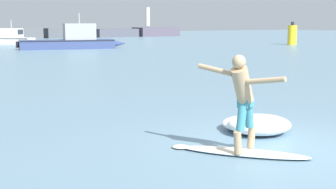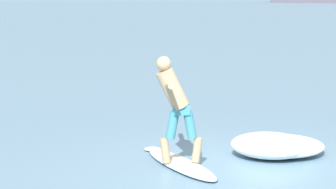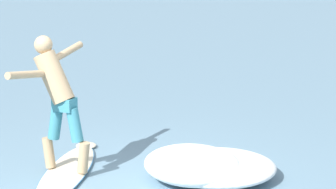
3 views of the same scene
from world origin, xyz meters
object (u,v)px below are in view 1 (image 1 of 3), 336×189
object	(u,v)px
surfer	(243,95)
fishing_boat_near_jetty	(9,39)
surfboard	(242,152)
channel_marker_buoy	(292,35)
small_boat_offshore	(73,41)

from	to	relation	value
surfer	fishing_boat_near_jetty	size ratio (longest dim) A/B	0.29
surfboard	channel_marker_buoy	xyz separation A→B (m)	(30.44, 28.84, 0.98)
surfer	channel_marker_buoy	size ratio (longest dim) A/B	0.73
surfer	small_boat_offshore	xyz separation A→B (m)	(8.61, 33.23, -0.35)
surfer	surfboard	bearing A→B (deg)	44.19
surfboard	fishing_boat_near_jetty	world-z (taller)	fishing_boat_near_jetty
surfer	channel_marker_buoy	bearing A→B (deg)	43.45
channel_marker_buoy	fishing_boat_near_jetty	bearing A→B (deg)	146.07
fishing_boat_near_jetty	surfer	bearing A→B (deg)	-97.38
surfboard	surfer	bearing A→B (deg)	-135.81
fishing_boat_near_jetty	surfboard	bearing A→B (deg)	-97.30
small_boat_offshore	fishing_boat_near_jetty	bearing A→B (deg)	102.53
small_boat_offshore	channel_marker_buoy	xyz separation A→B (m)	(21.91, -4.31, 0.30)
fishing_boat_near_jetty	small_boat_offshore	bearing A→B (deg)	-77.47
fishing_boat_near_jetty	channel_marker_buoy	bearing A→B (deg)	-33.93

